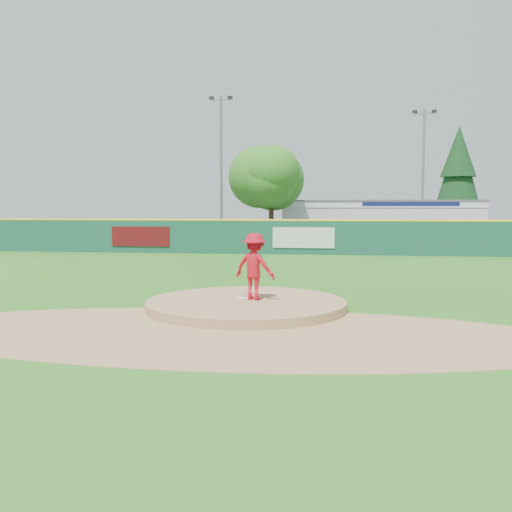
# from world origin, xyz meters

# --- Properties ---
(ground) EXTENTS (120.00, 120.00, 0.00)m
(ground) POSITION_xyz_m (0.00, 0.00, 0.00)
(ground) COLOR #286B19
(ground) RESTS_ON ground
(pitchers_mound) EXTENTS (5.50, 5.50, 0.50)m
(pitchers_mound) POSITION_xyz_m (0.00, 0.00, 0.00)
(pitchers_mound) COLOR #9E774C
(pitchers_mound) RESTS_ON ground
(pitching_rubber) EXTENTS (0.60, 0.15, 0.04)m
(pitching_rubber) POSITION_xyz_m (0.00, 0.30, 0.27)
(pitching_rubber) COLOR white
(pitching_rubber) RESTS_ON pitchers_mound
(infield_dirt_arc) EXTENTS (15.40, 15.40, 0.01)m
(infield_dirt_arc) POSITION_xyz_m (0.00, -3.00, 0.01)
(infield_dirt_arc) COLOR #9E774C
(infield_dirt_arc) RESTS_ON ground
(parking_lot) EXTENTS (44.00, 16.00, 0.02)m
(parking_lot) POSITION_xyz_m (0.00, 27.00, 0.01)
(parking_lot) COLOR #38383A
(parking_lot) RESTS_ON ground
(pitcher) EXTENTS (1.36, 1.07, 1.84)m
(pitcher) POSITION_xyz_m (0.21, 0.15, 1.17)
(pitcher) COLOR #B40F1F
(pitcher) RESTS_ON pitchers_mound
(van) EXTENTS (5.41, 3.42, 1.39)m
(van) POSITION_xyz_m (-0.35, 21.98, 0.72)
(van) COLOR white
(van) RESTS_ON parking_lot
(pool_building_grp) EXTENTS (15.20, 8.20, 3.31)m
(pool_building_grp) POSITION_xyz_m (6.00, 31.99, 1.66)
(pool_building_grp) COLOR silver
(pool_building_grp) RESTS_ON ground
(fence_banners) EXTENTS (13.46, 0.04, 1.20)m
(fence_banners) POSITION_xyz_m (-4.28, 17.92, 1.00)
(fence_banners) COLOR #590C10
(fence_banners) RESTS_ON ground
(playground_slide) EXTENTS (1.04, 2.93, 1.62)m
(playground_slide) POSITION_xyz_m (-14.52, 21.98, 0.82)
(playground_slide) COLOR blue
(playground_slide) RESTS_ON ground
(outfield_fence) EXTENTS (40.00, 0.14, 2.07)m
(outfield_fence) POSITION_xyz_m (0.00, 18.00, 1.09)
(outfield_fence) COLOR #164738
(outfield_fence) RESTS_ON ground
(deciduous_tree) EXTENTS (5.60, 5.60, 7.36)m
(deciduous_tree) POSITION_xyz_m (-2.00, 25.00, 4.55)
(deciduous_tree) COLOR #382314
(deciduous_tree) RESTS_ON ground
(conifer_tree) EXTENTS (4.40, 4.40, 9.50)m
(conifer_tree) POSITION_xyz_m (13.00, 36.00, 5.54)
(conifer_tree) COLOR #382314
(conifer_tree) RESTS_ON ground
(light_pole_left) EXTENTS (1.75, 0.25, 11.00)m
(light_pole_left) POSITION_xyz_m (-6.00, 27.00, 6.05)
(light_pole_left) COLOR gray
(light_pole_left) RESTS_ON ground
(light_pole_right) EXTENTS (1.75, 0.25, 10.00)m
(light_pole_right) POSITION_xyz_m (9.00, 29.00, 5.54)
(light_pole_right) COLOR gray
(light_pole_right) RESTS_ON ground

